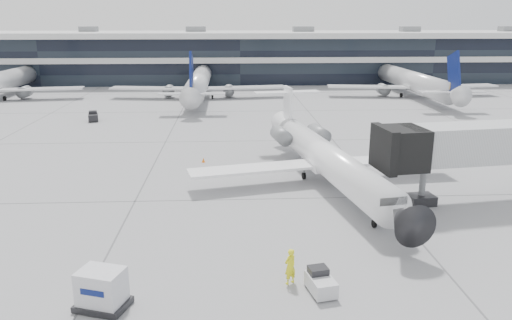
{
  "coord_description": "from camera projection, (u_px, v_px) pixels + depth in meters",
  "views": [
    {
      "loc": [
        -2.3,
        -37.82,
        14.0
      ],
      "look_at": [
        -0.18,
        2.44,
        2.6
      ],
      "focal_mm": 35.0,
      "sensor_mm": 36.0,
      "label": 1
    }
  ],
  "objects": [
    {
      "name": "far_tug",
      "position": [
        93.0,
        117.0,
        70.99
      ],
      "size": [
        1.78,
        2.44,
        1.4
      ],
      "rotation": [
        0.0,
        0.0,
        0.24
      ],
      "color": "black",
      "rests_on": "ground"
    },
    {
      "name": "ramp_worker",
      "position": [
        290.0,
        266.0,
        27.16
      ],
      "size": [
        0.9,
        0.83,
        2.06
      ],
      "primitive_type": "imported",
      "rotation": [
        0.0,
        0.0,
        3.75
      ],
      "color": "yellow",
      "rests_on": "ground"
    },
    {
      "name": "ground",
      "position": [
        260.0,
        199.0,
        40.27
      ],
      "size": [
        220.0,
        220.0,
        0.0
      ],
      "primitive_type": "plane",
      "color": "gray",
      "rests_on": "ground"
    },
    {
      "name": "jet_bridge",
      "position": [
        511.0,
        142.0,
        39.15
      ],
      "size": [
        20.03,
        6.32,
        6.43
      ],
      "rotation": [
        0.0,
        0.0,
        0.13
      ],
      "color": "#B1B3B6",
      "rests_on": "ground"
    },
    {
      "name": "bg_jet_right",
      "position": [
        410.0,
        96.0,
        94.73
      ],
      "size": [
        32.0,
        40.0,
        9.6
      ],
      "primitive_type": null,
      "color": "silver",
      "rests_on": "ground"
    },
    {
      "name": "baggage_tug",
      "position": [
        321.0,
        282.0,
        26.4
      ],
      "size": [
        1.56,
        2.19,
        1.27
      ],
      "rotation": [
        0.0,
        0.0,
        0.21
      ],
      "color": "silver",
      "rests_on": "ground"
    },
    {
      "name": "bg_jet_center",
      "position": [
        199.0,
        97.0,
        92.72
      ],
      "size": [
        32.0,
        40.0,
        9.6
      ],
      "primitive_type": null,
      "color": "silver",
      "rests_on": "ground"
    },
    {
      "name": "terminal",
      "position": [
        239.0,
        59.0,
        117.7
      ],
      "size": [
        170.0,
        22.0,
        10.0
      ],
      "primitive_type": "cube",
      "color": "black",
      "rests_on": "ground"
    },
    {
      "name": "traffic_cone",
      "position": [
        203.0,
        160.0,
        50.57
      ],
      "size": [
        0.4,
        0.4,
        0.5
      ],
      "rotation": [
        0.0,
        0.0,
        0.2
      ],
      "color": "orange",
      "rests_on": "ground"
    },
    {
      "name": "cargo_uld",
      "position": [
        102.0,
        290.0,
        24.84
      ],
      "size": [
        2.93,
        2.52,
        2.03
      ],
      "rotation": [
        0.0,
        0.0,
        -0.32
      ],
      "color": "black",
      "rests_on": "ground"
    },
    {
      "name": "regional_jet",
      "position": [
        325.0,
        156.0,
        43.9
      ],
      "size": [
        24.07,
        30.02,
        6.95
      ],
      "rotation": [
        0.0,
        0.0,
        0.16
      ],
      "color": "white",
      "rests_on": "ground"
    }
  ]
}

